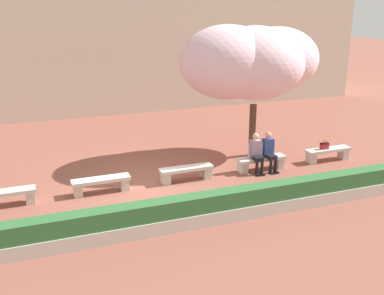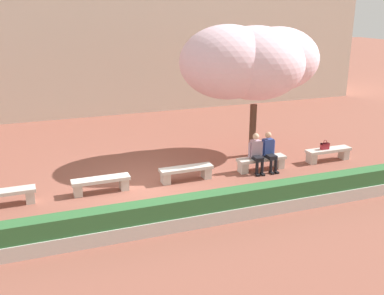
% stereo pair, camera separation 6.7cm
% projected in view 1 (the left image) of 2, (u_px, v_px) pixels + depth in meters
% --- Properties ---
extents(ground_plane, '(100.00, 100.00, 0.00)m').
position_uv_depth(ground_plane, '(145.00, 186.00, 13.66)').
color(ground_plane, '#8E5142').
extents(building_facade, '(29.96, 4.00, 10.99)m').
position_uv_depth(building_facade, '(81.00, 0.00, 22.18)').
color(building_facade, beige).
rests_on(building_facade, ground).
extents(stone_bench_near_west, '(1.70, 0.43, 0.45)m').
position_uv_depth(stone_bench_near_west, '(3.00, 196.00, 12.23)').
color(stone_bench_near_west, beige).
rests_on(stone_bench_near_west, ground).
extents(stone_bench_center, '(1.70, 0.43, 0.45)m').
position_uv_depth(stone_bench_center, '(101.00, 183.00, 13.12)').
color(stone_bench_center, beige).
rests_on(stone_bench_center, ground).
extents(stone_bench_near_east, '(1.70, 0.43, 0.45)m').
position_uv_depth(stone_bench_near_east, '(186.00, 172.00, 14.02)').
color(stone_bench_near_east, beige).
rests_on(stone_bench_near_east, ground).
extents(stone_bench_east_end, '(1.70, 0.43, 0.45)m').
position_uv_depth(stone_bench_east_end, '(261.00, 161.00, 14.92)').
color(stone_bench_east_end, beige).
rests_on(stone_bench_east_end, ground).
extents(stone_bench_far_east, '(1.70, 0.43, 0.45)m').
position_uv_depth(stone_bench_far_east, '(328.00, 153.00, 15.81)').
color(stone_bench_far_east, beige).
rests_on(stone_bench_far_east, ground).
extents(person_seated_left, '(0.51, 0.70, 1.29)m').
position_uv_depth(person_seated_left, '(256.00, 151.00, 14.67)').
color(person_seated_left, black).
rests_on(person_seated_left, ground).
extents(person_seated_right, '(0.51, 0.69, 1.29)m').
position_uv_depth(person_seated_right, '(269.00, 150.00, 14.82)').
color(person_seated_right, black).
rests_on(person_seated_right, ground).
extents(handbag, '(0.30, 0.15, 0.34)m').
position_uv_depth(handbag, '(324.00, 145.00, 15.67)').
color(handbag, '#A3232D').
rests_on(handbag, stone_bench_far_east).
extents(cherry_tree_main, '(5.18, 3.48, 4.66)m').
position_uv_depth(cherry_tree_main, '(251.00, 62.00, 15.49)').
color(cherry_tree_main, '#513828').
rests_on(cherry_tree_main, ground).
extents(planter_hedge_foreground, '(19.29, 0.50, 0.80)m').
position_uv_depth(planter_hedge_foreground, '(176.00, 214.00, 10.99)').
color(planter_hedge_foreground, beige).
rests_on(planter_hedge_foreground, ground).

